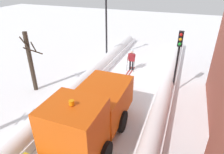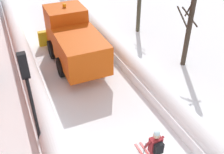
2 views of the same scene
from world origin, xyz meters
The scene contains 8 objects.
ground_plane centered at (0.00, 10.00, 0.00)m, with size 80.00×80.00×0.00m, color white.
snowbank_left centered at (-2.72, 10.00, 0.44)m, with size 1.10×36.00×1.02m.
snowbank_right centered at (2.72, 10.00, 0.40)m, with size 1.10×36.00×0.95m.
plow_truck centered at (0.03, 8.00, 1.48)m, with size 3.20×5.98×3.12m.
skier centered at (0.44, -0.24, 1.00)m, with size 0.62×1.80×1.81m.
traffic_light_pole centered at (-3.13, 2.33, 2.97)m, with size 0.28×0.42×4.22m.
bare_tree_near centered at (5.72, 5.18, 2.10)m, with size 0.85×1.41×4.04m.
bare_tree_mid centered at (5.50, 10.35, 1.85)m, with size 0.88×0.59×4.06m.
Camera 2 is at (-3.41, -5.26, 8.24)m, focal length 42.32 mm.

